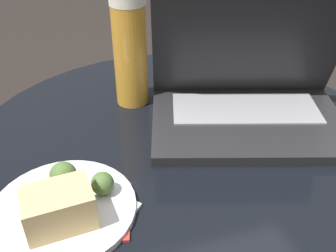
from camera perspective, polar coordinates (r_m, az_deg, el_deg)
table at (r=0.73m, az=1.91°, el=-11.55°), size 0.73×0.73×0.53m
napkin at (r=0.54m, az=-13.37°, el=-12.12°), size 0.17×0.14×0.00m
laptop at (r=0.69m, az=11.50°, el=4.08°), size 0.38×0.30×0.22m
beer_glass at (r=0.71m, az=-5.54°, el=11.10°), size 0.06×0.06×0.21m
snack_plate at (r=0.53m, az=-14.90°, el=-10.94°), size 0.19×0.19×0.06m
fork at (r=0.51m, az=-9.24°, el=-15.46°), size 0.13×0.12×0.00m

